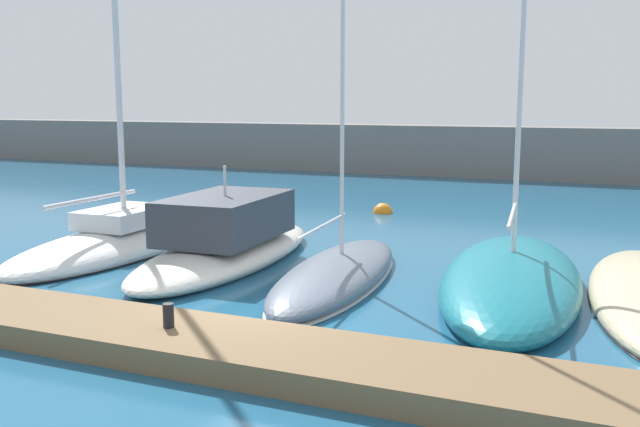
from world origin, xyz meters
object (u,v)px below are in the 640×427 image
Objects in this scene: sailboat_slate_third at (337,271)px; mooring_buoy_orange at (383,213)px; motorboat_ivory_second at (228,240)px; dock_bollard at (168,315)px; sailboat_teal_fourth at (511,279)px; sailboat_white_nearest at (121,240)px.

sailboat_slate_third reaches higher than mooring_buoy_orange.
mooring_buoy_orange is at bearing -9.71° from motorboat_ivory_second.
mooring_buoy_orange is 16.87m from dock_bollard.
motorboat_ivory_second is 7.16m from dock_bollard.
mooring_buoy_orange is at bearing 27.17° from sailboat_teal_fourth.
sailboat_white_nearest reaches higher than motorboat_ivory_second.
sailboat_teal_fourth is at bearing -92.16° from motorboat_ivory_second.
sailboat_teal_fourth is at bearing -82.46° from sailboat_slate_third.
sailboat_teal_fourth is at bearing -90.86° from sailboat_white_nearest.
sailboat_teal_fourth is 8.44m from dock_bollard.
sailboat_white_nearest is at bearing 84.73° from motorboat_ivory_second.
sailboat_teal_fourth reaches higher than mooring_buoy_orange.
sailboat_teal_fourth is (11.57, -0.05, -0.04)m from sailboat_white_nearest.
mooring_buoy_orange is (-6.53, 10.05, -0.28)m from sailboat_teal_fourth.
mooring_buoy_orange is at bearing 95.00° from dock_bollard.
sailboat_white_nearest is 9.42m from dock_bollard.
sailboat_white_nearest is 7.51m from sailboat_slate_third.
sailboat_teal_fourth is 37.78× the size of dock_bollard.
dock_bollard is (6.52, -6.80, 0.36)m from sailboat_white_nearest.
mooring_buoy_orange is (-2.40, 10.96, -0.27)m from sailboat_slate_third.
sailboat_teal_fourth is at bearing 53.14° from dock_bollard.
sailboat_slate_third is (7.44, -0.97, -0.05)m from sailboat_white_nearest.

